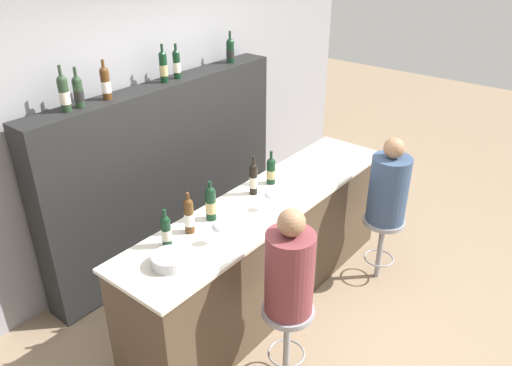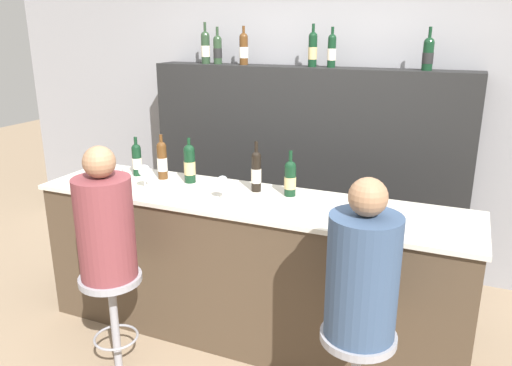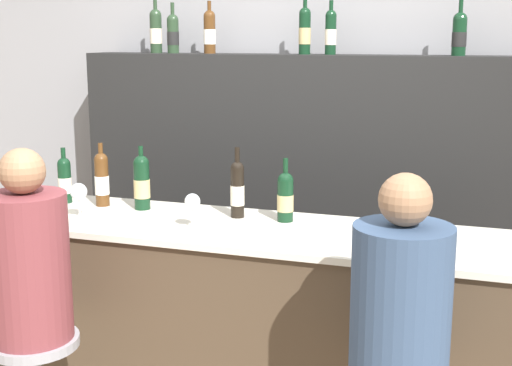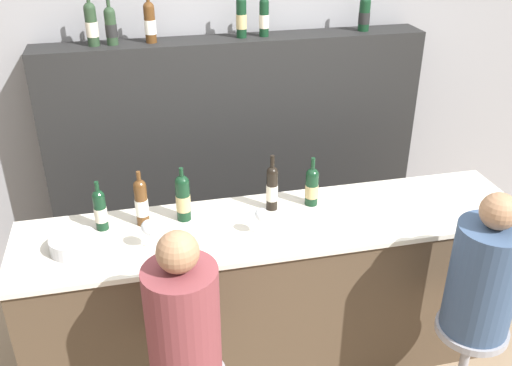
% 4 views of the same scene
% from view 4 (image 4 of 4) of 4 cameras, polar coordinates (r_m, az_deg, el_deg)
% --- Properties ---
extents(wall_back, '(6.40, 0.05, 2.60)m').
position_cam_4_polar(wall_back, '(4.35, -2.65, 9.06)').
color(wall_back, gray).
rests_on(wall_back, ground_plane).
extents(bar_counter, '(2.90, 0.67, 1.01)m').
position_cam_4_polar(bar_counter, '(3.50, 2.01, -10.95)').
color(bar_counter, '#473828').
rests_on(bar_counter, ground_plane).
extents(back_bar_cabinet, '(2.71, 0.28, 1.76)m').
position_cam_4_polar(back_bar_cabinet, '(4.30, -1.98, 2.83)').
color(back_bar_cabinet, black).
rests_on(back_bar_cabinet, ground_plane).
extents(wine_bottle_counter_0, '(0.07, 0.07, 0.29)m').
position_cam_4_polar(wine_bottle_counter_0, '(3.20, -15.32, -2.55)').
color(wine_bottle_counter_0, black).
rests_on(wine_bottle_counter_0, bar_counter).
extents(wine_bottle_counter_1, '(0.07, 0.07, 0.33)m').
position_cam_4_polar(wine_bottle_counter_1, '(3.18, -11.40, -1.86)').
color(wine_bottle_counter_1, '#4C2D14').
rests_on(wine_bottle_counter_1, bar_counter).
extents(wine_bottle_counter_2, '(0.08, 0.08, 0.32)m').
position_cam_4_polar(wine_bottle_counter_2, '(3.19, -7.32, -1.44)').
color(wine_bottle_counter_2, black).
rests_on(wine_bottle_counter_2, bar_counter).
extents(wine_bottle_counter_3, '(0.07, 0.07, 0.34)m').
position_cam_4_polar(wine_bottle_counter_3, '(3.27, 1.62, -0.44)').
color(wine_bottle_counter_3, black).
rests_on(wine_bottle_counter_3, bar_counter).
extents(wine_bottle_counter_4, '(0.08, 0.08, 0.30)m').
position_cam_4_polar(wine_bottle_counter_4, '(3.34, 5.60, -0.31)').
color(wine_bottle_counter_4, black).
rests_on(wine_bottle_counter_4, bar_counter).
extents(wine_bottle_backbar_0, '(0.08, 0.08, 0.35)m').
position_cam_4_polar(wine_bottle_backbar_0, '(3.92, -16.14, 15.06)').
color(wine_bottle_backbar_0, '#233823').
rests_on(wine_bottle_backbar_0, back_bar_cabinet).
extents(wine_bottle_backbar_1, '(0.08, 0.08, 0.31)m').
position_cam_4_polar(wine_bottle_backbar_1, '(3.92, -14.32, 15.03)').
color(wine_bottle_backbar_1, '#233823').
rests_on(wine_bottle_backbar_1, back_bar_cabinet).
extents(wine_bottle_backbar_2, '(0.07, 0.07, 0.32)m').
position_cam_4_polar(wine_bottle_backbar_2, '(3.92, -10.57, 15.57)').
color(wine_bottle_backbar_2, '#4C2D14').
rests_on(wine_bottle_backbar_2, back_bar_cabinet).
extents(wine_bottle_backbar_3, '(0.07, 0.07, 0.34)m').
position_cam_4_polar(wine_bottle_backbar_3, '(3.99, -1.47, 16.31)').
color(wine_bottle_backbar_3, black).
rests_on(wine_bottle_backbar_3, back_bar_cabinet).
extents(wine_bottle_backbar_4, '(0.07, 0.07, 0.31)m').
position_cam_4_polar(wine_bottle_backbar_4, '(4.02, 0.81, 16.30)').
color(wine_bottle_backbar_4, black).
rests_on(wine_bottle_backbar_4, back_bar_cabinet).
extents(wine_bottle_backbar_5, '(0.08, 0.08, 0.31)m').
position_cam_4_polar(wine_bottle_backbar_5, '(4.26, 10.80, 16.34)').
color(wine_bottle_backbar_5, black).
rests_on(wine_bottle_backbar_5, back_bar_cabinet).
extents(wine_glass_0, '(0.08, 0.08, 0.17)m').
position_cam_4_polar(wine_glass_0, '(2.97, -10.67, -4.45)').
color(wine_glass_0, silver).
rests_on(wine_glass_0, bar_counter).
extents(wine_glass_1, '(0.07, 0.07, 0.16)m').
position_cam_4_polar(wine_glass_1, '(3.04, 0.54, -3.27)').
color(wine_glass_1, silver).
rests_on(wine_glass_1, bar_counter).
extents(metal_bowl, '(0.24, 0.24, 0.08)m').
position_cam_4_polar(metal_bowl, '(3.10, -17.79, -5.80)').
color(metal_bowl, '#B7B7BC').
rests_on(metal_bowl, bar_counter).
extents(guest_seated_left, '(0.33, 0.33, 0.80)m').
position_cam_4_polar(guest_seated_left, '(2.63, -7.32, -13.41)').
color(guest_seated_left, brown).
rests_on(guest_seated_left, bar_stool_left).
extents(bar_stool_right, '(0.38, 0.38, 0.64)m').
position_cam_4_polar(bar_stool_right, '(3.38, 20.41, -15.01)').
color(bar_stool_right, gray).
rests_on(bar_stool_right, ground_plane).
extents(guest_seated_right, '(0.34, 0.34, 0.79)m').
position_cam_4_polar(guest_seated_right, '(3.09, 21.87, -8.48)').
color(guest_seated_right, '#334766').
rests_on(guest_seated_right, bar_stool_right).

